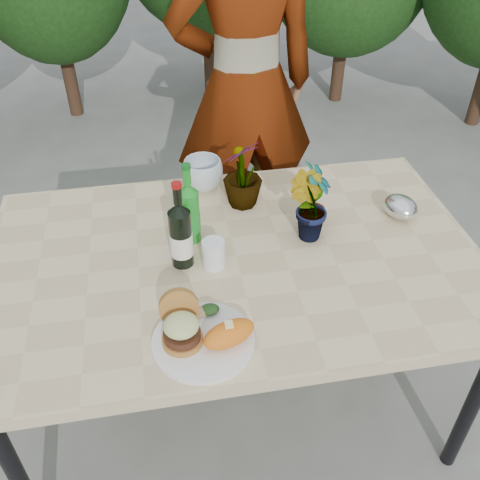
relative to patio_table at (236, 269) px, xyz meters
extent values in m
plane|color=slate|center=(0.00, 0.00, -0.69)|extent=(80.00, 80.00, 0.00)
cube|color=beige|center=(0.00, 0.00, 0.04)|extent=(1.60, 1.00, 0.04)
cylinder|color=black|center=(-0.72, -0.42, -0.34)|extent=(0.05, 0.05, 0.71)
cylinder|color=black|center=(0.72, -0.42, -0.34)|extent=(0.05, 0.05, 0.71)
cylinder|color=black|center=(-0.72, 0.42, -0.34)|extent=(0.05, 0.05, 0.71)
cylinder|color=black|center=(0.72, 0.42, -0.34)|extent=(0.05, 0.05, 0.71)
cylinder|color=#382316|center=(-0.80, 2.80, -0.48)|extent=(0.10, 0.10, 0.42)
cylinder|color=#382316|center=(0.30, 3.00, -0.44)|extent=(0.10, 0.10, 0.50)
cylinder|color=#382316|center=(1.30, 2.70, -0.50)|extent=(0.10, 0.10, 0.38)
cylinder|color=#382316|center=(2.20, 2.10, -0.47)|extent=(0.10, 0.10, 0.44)
cylinder|color=white|center=(-0.15, -0.34, 0.06)|extent=(0.28, 0.28, 0.01)
cylinder|color=#B7722D|center=(-0.20, -0.34, 0.08)|extent=(0.11, 0.11, 0.02)
cylinder|color=#472314|center=(-0.20, -0.34, 0.10)|extent=(0.10, 0.10, 0.02)
ellipsoid|color=beige|center=(-0.20, -0.34, 0.14)|extent=(0.10, 0.10, 0.04)
cylinder|color=#B7722D|center=(-0.20, -0.27, 0.13)|extent=(0.11, 0.06, 0.11)
ellipsoid|color=orange|center=(-0.08, -0.36, 0.10)|extent=(0.17, 0.12, 0.06)
ellipsoid|color=olive|center=(-0.15, -0.25, 0.08)|extent=(0.04, 0.04, 0.02)
ellipsoid|color=#193814|center=(-0.12, -0.25, 0.09)|extent=(0.06, 0.04, 0.03)
cylinder|color=black|center=(-0.17, 0.00, 0.16)|extent=(0.07, 0.07, 0.20)
cylinder|color=white|center=(-0.17, 0.00, 0.14)|extent=(0.07, 0.07, 0.08)
cone|color=black|center=(-0.17, 0.00, 0.27)|extent=(0.07, 0.07, 0.03)
cylinder|color=black|center=(-0.17, 0.00, 0.32)|extent=(0.03, 0.03, 0.06)
cylinder|color=maroon|center=(-0.17, 0.00, 0.35)|extent=(0.03, 0.03, 0.01)
cylinder|color=#188820|center=(-0.13, 0.11, 0.15)|extent=(0.07, 0.07, 0.19)
cylinder|color=#198C26|center=(-0.13, 0.11, 0.13)|extent=(0.07, 0.07, 0.07)
cone|color=#188820|center=(-0.13, 0.11, 0.26)|extent=(0.07, 0.07, 0.03)
cylinder|color=#188820|center=(-0.13, 0.11, 0.30)|extent=(0.03, 0.03, 0.06)
cylinder|color=#0C5919|center=(-0.13, 0.11, 0.34)|extent=(0.03, 0.03, 0.01)
cylinder|color=white|center=(-0.08, -0.03, 0.10)|extent=(0.07, 0.07, 0.09)
imported|color=#225D20|center=(0.29, 0.11, 0.18)|extent=(0.14, 0.16, 0.25)
imported|color=#265F20|center=(0.25, 0.06, 0.18)|extent=(0.17, 0.16, 0.24)
imported|color=#1F521C|center=(0.08, 0.29, 0.18)|extent=(0.20, 0.20, 0.25)
imported|color=silver|center=(-0.05, 0.42, 0.12)|extent=(0.17, 0.17, 0.12)
ellipsoid|color=silver|center=(0.61, 0.11, 0.10)|extent=(0.15, 0.16, 0.08)
imported|color=#915A48|center=(0.20, 0.92, 0.23)|extent=(0.72, 0.51, 1.85)
camera|label=1|loc=(-0.22, -1.30, 1.19)|focal=40.00mm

